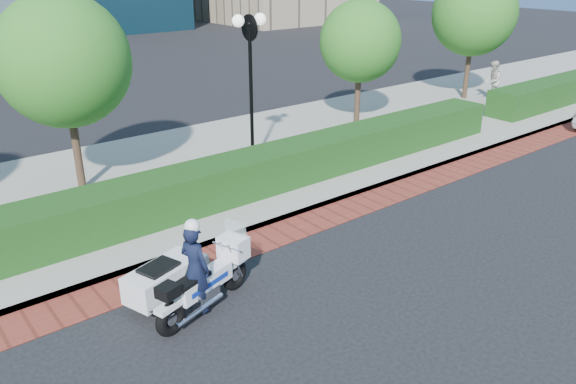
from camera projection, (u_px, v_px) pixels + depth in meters
ground at (356, 247)px, 11.97m from camera, size 120.00×120.00×0.00m
brick_strip at (310, 223)px, 13.05m from camera, size 60.00×1.00×0.01m
sidewalk at (209, 168)px, 16.27m from camera, size 60.00×8.00×0.15m
hedge_main at (257, 172)px, 14.32m from camera, size 18.00×1.20×1.00m
hedge_far at (567, 88)px, 23.51m from camera, size 10.00×1.20×1.00m
lamppost at (251, 68)px, 15.15m from camera, size 1.02×0.70×4.21m
tree_b at (63, 61)px, 13.32m from camera, size 3.20×3.20×4.89m
tree_c at (360, 42)px, 19.22m from camera, size 2.80×2.80×4.30m
tree_d at (474, 14)px, 22.74m from camera, size 3.40×3.40×5.16m
police_motorcycle at (186, 276)px, 9.69m from camera, size 2.29×1.66×1.83m
pedestrian at (492, 81)px, 23.20m from camera, size 1.02×0.96×1.67m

